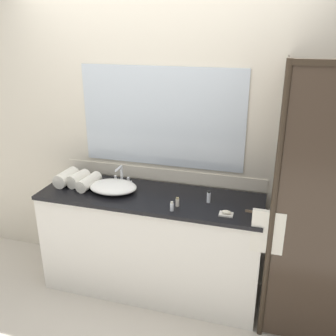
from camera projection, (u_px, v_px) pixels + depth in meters
ground_plane at (152, 287)px, 3.31m from camera, size 8.00×8.00×0.00m
wall_back_with_mirror at (163, 136)px, 3.15m from camera, size 4.40×0.06×2.60m
vanity_cabinet at (151, 243)px, 3.16m from camera, size 1.80×0.58×0.90m
shower_enclosure at (325, 213)px, 2.44m from camera, size 1.20×0.59×2.00m
sink_basin at (113, 187)px, 3.05m from camera, size 0.40×0.31×0.07m
faucet at (121, 177)px, 3.20m from camera, size 0.17×0.14×0.16m
soap_dish at (226, 213)px, 2.67m from camera, size 0.10×0.07×0.04m
amenity_bottle_shampoo at (209, 197)px, 2.85m from camera, size 0.03×0.03×0.10m
amenity_bottle_conditioner at (172, 206)px, 2.73m from camera, size 0.03×0.03×0.07m
amenity_bottle_body_wash at (177, 202)px, 2.79m from camera, size 0.03×0.03×0.07m
rolled_towel_near_edge at (66, 178)px, 3.18m from camera, size 0.13×0.24×0.12m
rolled_towel_middle at (78, 179)px, 3.16m from camera, size 0.15×0.22×0.11m
rolled_towel_far_edge at (89, 182)px, 3.11m from camera, size 0.12×0.27×0.10m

